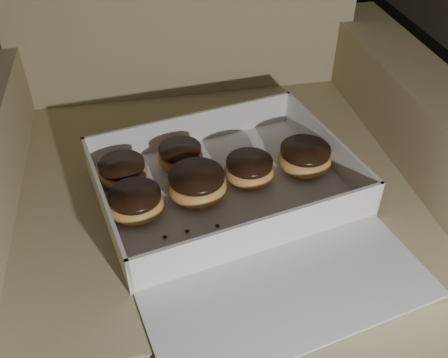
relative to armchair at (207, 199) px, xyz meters
name	(u,v)px	position (x,y,z in m)	size (l,w,h in m)	color
armchair	(207,199)	(0.00, 0.00, 0.00)	(0.93, 0.79, 0.98)	#968A60
bakery_box	(236,200)	(0.02, -0.17, 0.14)	(0.51, 0.57, 0.07)	silver
donut_a	(304,158)	(0.16, -0.11, 0.16)	(0.10, 0.10, 0.05)	#E8A651
donut_b	(136,203)	(-0.14, -0.17, 0.16)	(0.09, 0.09, 0.05)	#E8A651
donut_c	(123,172)	(-0.16, -0.08, 0.16)	(0.09, 0.09, 0.04)	#E8A651
donut_d	(249,170)	(0.06, -0.12, 0.16)	(0.09, 0.09, 0.04)	#E8A651
donut_e	(180,156)	(-0.05, -0.05, 0.16)	(0.08, 0.08, 0.04)	#E8A651
donut_f	(197,185)	(-0.04, -0.14, 0.16)	(0.10, 0.10, 0.05)	#E8A651
crumb_a	(165,237)	(-0.10, -0.23, 0.14)	(0.01, 0.01, 0.00)	black
crumb_b	(187,231)	(-0.07, -0.22, 0.14)	(0.01, 0.01, 0.00)	black
crumb_c	(217,226)	(-0.02, -0.22, 0.14)	(0.01, 0.01, 0.00)	black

